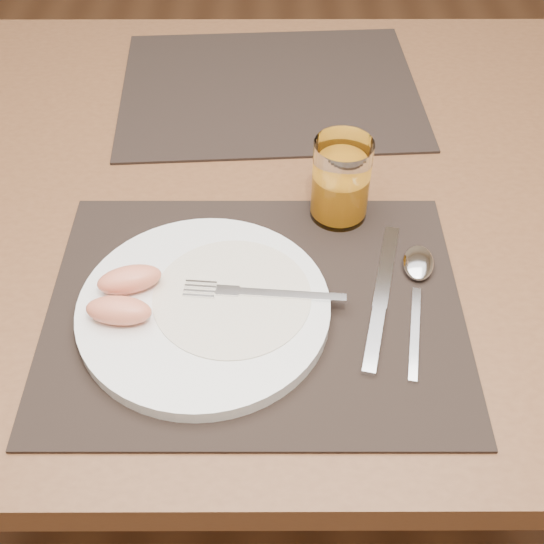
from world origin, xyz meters
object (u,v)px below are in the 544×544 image
at_px(placemat_near, 255,307).
at_px(plate, 204,309).
at_px(table, 259,227).
at_px(knife, 379,307).
at_px(spoon, 418,272).
at_px(placemat_far, 270,89).
at_px(fork, 250,292).
at_px(juice_glass, 341,184).

relative_size(placemat_near, plate, 1.67).
height_order(table, knife, knife).
distance_m(table, spoon, 0.27).
xyz_separation_m(knife, spoon, (0.05, 0.05, 0.00)).
xyz_separation_m(placemat_far, fork, (-0.02, -0.44, 0.02)).
bearing_deg(plate, fork, 15.98).
distance_m(fork, juice_glass, 0.18).
bearing_deg(knife, plate, -178.08).
bearing_deg(juice_glass, knife, -77.60).
xyz_separation_m(placemat_near, spoon, (0.18, 0.04, 0.01)).
xyz_separation_m(fork, spoon, (0.19, 0.04, -0.01)).
bearing_deg(plate, knife, 1.92).
relative_size(plate, spoon, 1.41).
distance_m(placemat_near, juice_glass, 0.19).
distance_m(knife, spoon, 0.07).
xyz_separation_m(fork, juice_glass, (0.11, 0.15, 0.03)).
bearing_deg(table, fork, -91.70).
height_order(placemat_near, knife, knife).
xyz_separation_m(table, juice_glass, (0.10, -0.07, 0.13)).
bearing_deg(juice_glass, spoon, -52.25).
xyz_separation_m(knife, juice_glass, (-0.03, 0.16, 0.04)).
bearing_deg(spoon, juice_glass, 127.75).
bearing_deg(fork, placemat_near, -34.12).
relative_size(placemat_far, juice_glass, 4.28).
relative_size(table, plate, 5.19).
height_order(placemat_far, fork, fork).
distance_m(table, placemat_far, 0.24).
relative_size(fork, spoon, 0.91).
bearing_deg(placemat_near, plate, -168.97).
distance_m(placemat_far, knife, 0.46).
bearing_deg(table, knife, -59.24).
xyz_separation_m(table, fork, (-0.01, -0.22, 0.11)).
bearing_deg(spoon, placemat_far, 112.92).
relative_size(knife, spoon, 1.13).
bearing_deg(spoon, fork, -167.77).
bearing_deg(plate, juice_glass, 46.20).
height_order(knife, spoon, spoon).
height_order(placemat_far, plate, plate).
height_order(placemat_far, spoon, spoon).
bearing_deg(juice_glass, placemat_near, -123.69).
distance_m(table, knife, 0.28).
height_order(spoon, juice_glass, juice_glass).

